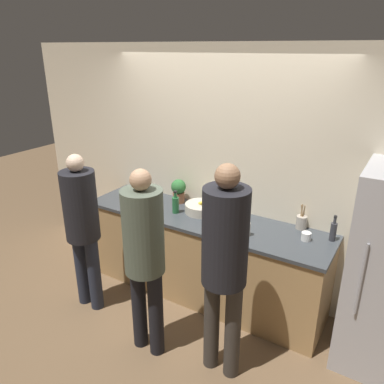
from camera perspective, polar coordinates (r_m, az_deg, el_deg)
ground_plane at (r=4.07m, az=-1.21°, el=-17.61°), size 14.00×14.00×0.00m
wall_back at (r=4.00m, az=4.34°, el=2.97°), size 5.20×0.06×2.60m
counter at (r=4.08m, az=1.76°, el=-9.60°), size 2.63×0.71×0.92m
person_left at (r=3.80m, az=-16.41°, el=-4.34°), size 0.33×0.33×1.64m
person_center at (r=3.11m, az=-7.29°, el=-8.79°), size 0.34×0.34×1.70m
person_right at (r=2.85m, az=4.98°, el=-9.82°), size 0.35×0.35×1.82m
fruit_bowl at (r=3.94m, az=1.46°, el=-2.44°), size 0.35×0.35×0.14m
utensil_crock at (r=3.74m, az=16.34°, el=-4.38°), size 0.10×0.10×0.24m
bottle_clear at (r=3.50m, az=8.36°, el=-5.51°), size 0.07×0.07×0.18m
bottle_green at (r=3.92m, az=-2.52°, el=-1.86°), size 0.07×0.07×0.24m
bottle_dark at (r=3.59m, az=20.73°, el=-5.56°), size 0.06×0.06×0.24m
cup_white at (r=3.55m, az=17.00°, el=-6.50°), size 0.09×0.09×0.08m
cup_red at (r=4.16m, az=-9.25°, el=-1.53°), size 0.08×0.08×0.08m
potted_plant at (r=4.16m, az=-2.06°, el=0.31°), size 0.17×0.17×0.27m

